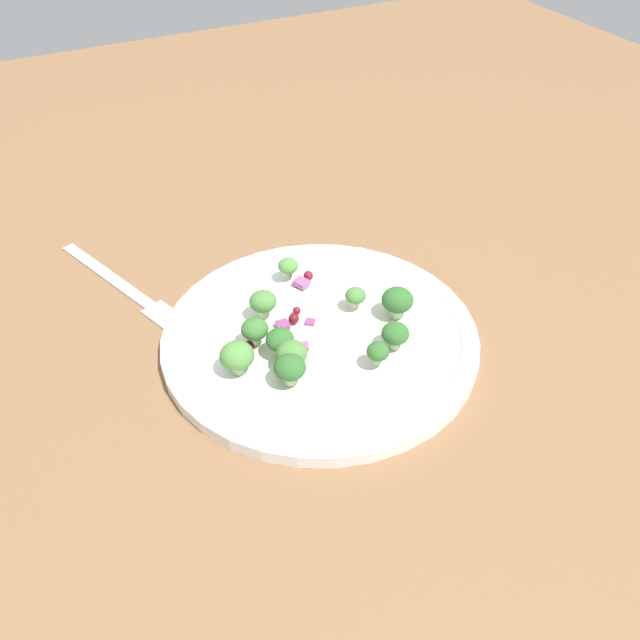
# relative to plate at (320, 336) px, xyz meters

# --- Properties ---
(ground_plane) EXTENTS (1.80, 1.80, 0.02)m
(ground_plane) POSITION_rel_plate_xyz_m (-0.02, -0.01, -0.02)
(ground_plane) COLOR brown
(plate) EXTENTS (0.28, 0.28, 0.02)m
(plate) POSITION_rel_plate_xyz_m (0.00, 0.00, 0.00)
(plate) COLOR white
(plate) RESTS_ON ground_plane
(dressing_pool) EXTENTS (0.17, 0.17, 0.00)m
(dressing_pool) POSITION_rel_plate_xyz_m (0.00, 0.00, 0.00)
(dressing_pool) COLOR white
(dressing_pool) RESTS_ON plate
(broccoli_floret_0) EXTENTS (0.03, 0.03, 0.03)m
(broccoli_floret_0) POSITION_rel_plate_xyz_m (0.07, -0.02, 0.02)
(broccoli_floret_0) COLOR #9EC684
(broccoli_floret_0) RESTS_ON plate
(broccoli_floret_1) EXTENTS (0.02, 0.02, 0.02)m
(broccoli_floret_1) POSITION_rel_plate_xyz_m (0.04, 0.01, 0.02)
(broccoli_floret_1) COLOR #ADD18E
(broccoli_floret_1) RESTS_ON plate
(broccoli_floret_2) EXTENTS (0.03, 0.03, 0.03)m
(broccoli_floret_2) POSITION_rel_plate_xyz_m (-0.08, -0.01, 0.02)
(broccoli_floret_2) COLOR #8EB77A
(broccoli_floret_2) RESTS_ON plate
(broccoli_floret_3) EXTENTS (0.02, 0.02, 0.03)m
(broccoli_floret_3) POSITION_rel_plate_xyz_m (-0.04, 0.04, 0.02)
(broccoli_floret_3) COLOR #9EC684
(broccoli_floret_3) RESTS_ON plate
(broccoli_floret_4) EXTENTS (0.02, 0.02, 0.02)m
(broccoli_floret_4) POSITION_rel_plate_xyz_m (0.01, 0.08, 0.02)
(broccoli_floret_4) COLOR #8EB77A
(broccoli_floret_4) RESTS_ON plate
(broccoli_floret_5) EXTENTS (0.02, 0.02, 0.02)m
(broccoli_floret_5) POSITION_rel_plate_xyz_m (-0.06, 0.01, 0.02)
(broccoli_floret_5) COLOR #9EC684
(broccoli_floret_5) RESTS_ON plate
(broccoli_floret_6) EXTENTS (0.03, 0.03, 0.03)m
(broccoli_floret_6) POSITION_rel_plate_xyz_m (-0.05, -0.05, 0.02)
(broccoli_floret_6) COLOR #9EC684
(broccoli_floret_6) RESTS_ON plate
(broccoli_floret_7) EXTENTS (0.03, 0.03, 0.03)m
(broccoli_floret_7) POSITION_rel_plate_xyz_m (-0.04, -0.03, 0.02)
(broccoli_floret_7) COLOR #8EB77A
(broccoli_floret_7) RESTS_ON plate
(broccoli_floret_8) EXTENTS (0.02, 0.02, 0.02)m
(broccoli_floret_8) POSITION_rel_plate_xyz_m (0.02, -0.06, 0.02)
(broccoli_floret_8) COLOR #8EB77A
(broccoli_floret_8) RESTS_ON plate
(broccoli_floret_9) EXTENTS (0.02, 0.02, 0.02)m
(broccoli_floret_9) POSITION_rel_plate_xyz_m (0.05, -0.05, 0.02)
(broccoli_floret_9) COLOR #ADD18E
(broccoli_floret_9) RESTS_ON plate
(broccoli_floret_10) EXTENTS (0.02, 0.02, 0.02)m
(broccoli_floret_10) POSITION_rel_plate_xyz_m (-0.04, -0.02, 0.02)
(broccoli_floret_10) COLOR #ADD18E
(broccoli_floret_10) RESTS_ON plate
(cranberry_0) EXTENTS (0.01, 0.01, 0.01)m
(cranberry_0) POSITION_rel_plate_xyz_m (-0.05, -0.04, 0.01)
(cranberry_0) COLOR maroon
(cranberry_0) RESTS_ON plate
(cranberry_1) EXTENTS (0.01, 0.01, 0.01)m
(cranberry_1) POSITION_rel_plate_xyz_m (0.02, 0.07, 0.01)
(cranberry_1) COLOR maroon
(cranberry_1) RESTS_ON plate
(cranberry_2) EXTENTS (0.01, 0.01, 0.01)m
(cranberry_2) POSITION_rel_plate_xyz_m (-0.01, 0.03, 0.01)
(cranberry_2) COLOR maroon
(cranberry_2) RESTS_ON plate
(cranberry_3) EXTENTS (0.01, 0.01, 0.01)m
(cranberry_3) POSITION_rel_plate_xyz_m (-0.02, 0.02, 0.01)
(cranberry_3) COLOR maroon
(cranberry_3) RESTS_ON plate
(cranberry_4) EXTENTS (0.01, 0.01, 0.01)m
(cranberry_4) POSITION_rel_plate_xyz_m (-0.06, 0.01, 0.01)
(cranberry_4) COLOR maroon
(cranberry_4) RESTS_ON plate
(onion_bit_0) EXTENTS (0.01, 0.01, 0.00)m
(onion_bit_0) POSITION_rel_plate_xyz_m (-0.03, 0.02, 0.01)
(onion_bit_0) COLOR #843D75
(onion_bit_0) RESTS_ON plate
(onion_bit_1) EXTENTS (0.02, 0.02, 0.01)m
(onion_bit_1) POSITION_rel_plate_xyz_m (0.01, 0.07, 0.01)
(onion_bit_1) COLOR #934C84
(onion_bit_1) RESTS_ON plate
(onion_bit_2) EXTENTS (0.01, 0.01, 0.00)m
(onion_bit_2) POSITION_rel_plate_xyz_m (-0.03, -0.01, 0.01)
(onion_bit_2) COLOR #934C84
(onion_bit_2) RESTS_ON plate
(onion_bit_3) EXTENTS (0.02, 0.02, 0.00)m
(onion_bit_3) POSITION_rel_plate_xyz_m (0.03, -0.05, 0.01)
(onion_bit_3) COLOR #843D75
(onion_bit_3) RESTS_ON plate
(onion_bit_4) EXTENTS (0.01, 0.01, 0.00)m
(onion_bit_4) POSITION_rel_plate_xyz_m (-0.00, 0.01, 0.01)
(onion_bit_4) COLOR #843D75
(onion_bit_4) RESTS_ON plate
(fork) EXTENTS (0.08, 0.18, 0.01)m
(fork) POSITION_rel_plate_xyz_m (-0.14, 0.16, -0.01)
(fork) COLOR silver
(fork) RESTS_ON ground_plane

